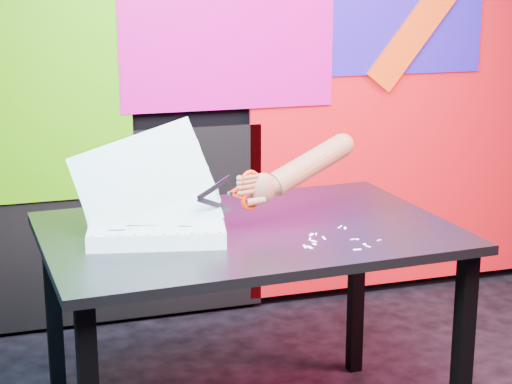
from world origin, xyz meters
name	(u,v)px	position (x,y,z in m)	size (l,w,h in m)	color
room	(459,39)	(0.00, 0.00, 1.35)	(3.01, 3.01, 2.71)	black
backdrop	(295,104)	(0.06, 1.46, 0.96)	(2.88, 0.05, 2.08)	red
work_table	(248,253)	(-0.50, 0.35, 0.67)	(1.30, 0.90, 0.75)	black
printout_stack	(157,226)	(-0.79, 0.35, 0.78)	(0.48, 0.38, 0.37)	white
scissors	(246,191)	(-0.52, 0.31, 0.88)	(0.21, 0.07, 0.13)	#8A90AC
hand_forearm	(302,168)	(-0.32, 0.36, 0.93)	(0.42, 0.16, 0.19)	brown
paper_clippings	(330,240)	(-0.30, 0.15, 0.75)	(0.25, 0.24, 0.00)	white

